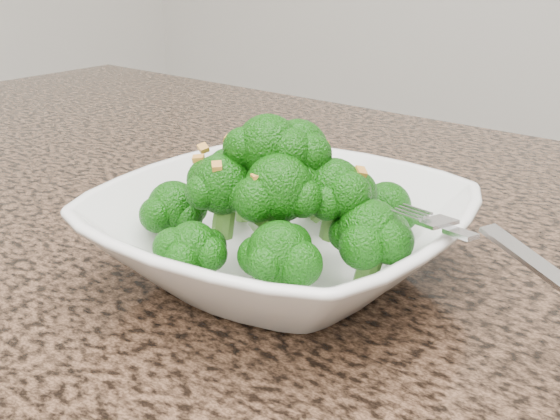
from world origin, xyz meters
The scene contains 5 objects.
granite_counter centered at (0.00, 0.30, 0.89)m, with size 1.64×1.04×0.03m, color brown.
bowl centered at (0.02, 0.33, 0.93)m, with size 0.25×0.25×0.06m, color white.
broccoli_pile centered at (0.02, 0.33, 1.00)m, with size 0.22×0.22×0.08m, color #12590A, non-canonical shape.
garlic_topping centered at (0.02, 0.33, 1.04)m, with size 0.13×0.13×0.01m, color gold, non-canonical shape.
fork centered at (0.15, 0.33, 0.97)m, with size 0.17×0.03×0.01m, color silver, non-canonical shape.
Camera 1 is at (0.30, -0.02, 1.12)m, focal length 45.00 mm.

